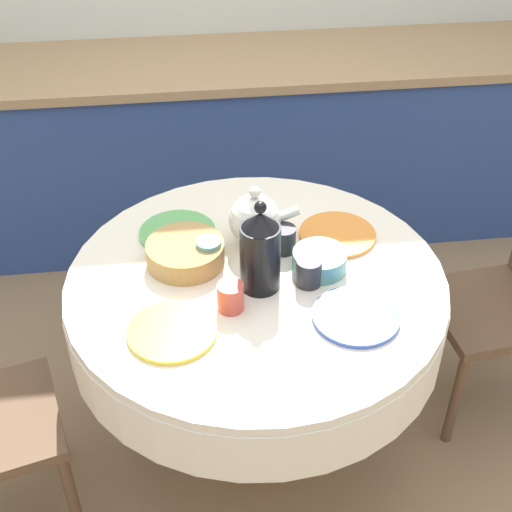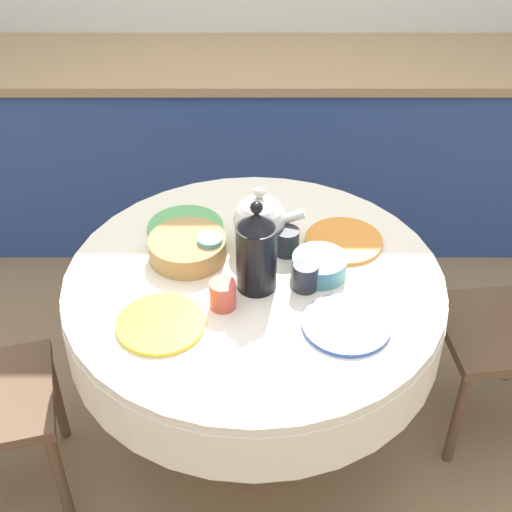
% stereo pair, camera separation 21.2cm
% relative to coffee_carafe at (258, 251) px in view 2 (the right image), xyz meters
% --- Properties ---
extents(ground_plane, '(12.00, 12.00, 0.00)m').
position_rel_coffee_carafe_xyz_m(ground_plane, '(-0.01, 0.04, -0.88)').
color(ground_plane, '#8E704C').
extents(kitchen_counter, '(3.24, 0.64, 0.89)m').
position_rel_coffee_carafe_xyz_m(kitchen_counter, '(-0.01, 1.41, -0.44)').
color(kitchen_counter, '#2D4784').
rests_on(kitchen_counter, ground_plane).
extents(dining_table, '(1.17, 1.17, 0.75)m').
position_rel_coffee_carafe_xyz_m(dining_table, '(-0.01, 0.04, -0.26)').
color(dining_table, olive).
rests_on(dining_table, ground_plane).
extents(plate_near_left, '(0.25, 0.25, 0.01)m').
position_rel_coffee_carafe_xyz_m(plate_near_left, '(-0.27, -0.17, -0.12)').
color(plate_near_left, yellow).
rests_on(plate_near_left, dining_table).
extents(cup_near_left, '(0.08, 0.08, 0.09)m').
position_rel_coffee_carafe_xyz_m(cup_near_left, '(-0.10, -0.09, -0.09)').
color(cup_near_left, '#CC4C3D').
rests_on(cup_near_left, dining_table).
extents(plate_near_right, '(0.25, 0.25, 0.01)m').
position_rel_coffee_carafe_xyz_m(plate_near_right, '(0.25, -0.18, -0.12)').
color(plate_near_right, '#3856AD').
rests_on(plate_near_right, dining_table).
extents(cup_near_right, '(0.08, 0.08, 0.09)m').
position_rel_coffee_carafe_xyz_m(cup_near_right, '(0.14, -0.01, -0.09)').
color(cup_near_right, '#28282D').
rests_on(cup_near_right, dining_table).
extents(plate_far_left, '(0.25, 0.25, 0.01)m').
position_rel_coffee_carafe_xyz_m(plate_far_left, '(-0.24, 0.29, -0.12)').
color(plate_far_left, '#5BA85B').
rests_on(plate_far_left, dining_table).
extents(cup_far_left, '(0.08, 0.08, 0.09)m').
position_rel_coffee_carafe_xyz_m(cup_far_left, '(-0.14, 0.13, -0.09)').
color(cup_far_left, '#5BA39E').
rests_on(cup_far_left, dining_table).
extents(plate_far_right, '(0.25, 0.25, 0.01)m').
position_rel_coffee_carafe_xyz_m(plate_far_right, '(0.28, 0.22, -0.12)').
color(plate_far_right, orange).
rests_on(plate_far_right, dining_table).
extents(cup_far_right, '(0.08, 0.08, 0.09)m').
position_rel_coffee_carafe_xyz_m(cup_far_right, '(0.10, 0.16, -0.09)').
color(cup_far_right, '#28282D').
rests_on(cup_far_right, dining_table).
extents(coffee_carafe, '(0.12, 0.12, 0.30)m').
position_rel_coffee_carafe_xyz_m(coffee_carafe, '(0.00, 0.00, 0.00)').
color(coffee_carafe, black).
rests_on(coffee_carafe, dining_table).
extents(teapot, '(0.23, 0.17, 0.21)m').
position_rel_coffee_carafe_xyz_m(teapot, '(0.01, 0.21, -0.04)').
color(teapot, silver).
rests_on(teapot, dining_table).
extents(bread_basket, '(0.24, 0.24, 0.07)m').
position_rel_coffee_carafe_xyz_m(bread_basket, '(-0.22, 0.14, -0.09)').
color(bread_basket, '#AD844C').
rests_on(bread_basket, dining_table).
extents(fruit_bowl, '(0.17, 0.17, 0.06)m').
position_rel_coffee_carafe_xyz_m(fruit_bowl, '(0.19, 0.06, -0.10)').
color(fruit_bowl, '#569993').
rests_on(fruit_bowl, dining_table).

